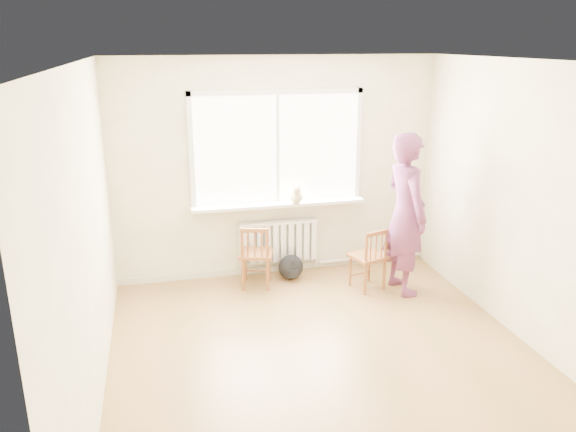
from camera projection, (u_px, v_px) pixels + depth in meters
floor at (329, 363)px, 5.21m from camera, size 4.50×4.50×0.00m
ceiling at (337, 62)px, 4.39m from camera, size 4.50×4.50×0.00m
back_wall at (277, 169)px, 6.89m from camera, size 4.00×0.01×2.70m
window at (277, 144)px, 6.77m from camera, size 2.12×0.05×1.42m
windowsill at (279, 204)px, 6.91m from camera, size 2.15×0.22×0.04m
radiator at (279, 241)px, 7.08m from camera, size 1.00×0.12×0.55m
heating_pipe at (370, 258)px, 7.49m from camera, size 1.40×0.04×0.04m
baseboard at (278, 268)px, 7.27m from camera, size 4.00×0.03×0.08m
chair_left at (256, 256)px, 6.69m from camera, size 0.47×0.46×0.78m
chair_right at (370, 259)px, 6.64m from camera, size 0.47×0.46×0.76m
person at (406, 214)px, 6.45m from camera, size 0.52×0.73×1.89m
cat at (296, 194)px, 6.84m from camera, size 0.22×0.41×0.28m
backpack at (291, 267)px, 6.99m from camera, size 0.37×0.32×0.31m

